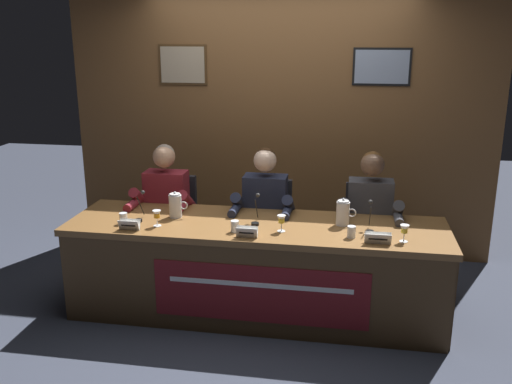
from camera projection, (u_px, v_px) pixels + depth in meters
ground_plane at (256, 311)px, 4.49m from camera, size 12.00×12.00×0.00m
wall_back_panelled at (280, 122)px, 5.43m from camera, size 4.10×0.14×2.60m
conference_table at (254, 258)px, 4.25m from camera, size 2.90×0.80×0.74m
chair_left at (172, 228)px, 5.06m from camera, size 0.44×0.45×0.91m
panelist_left at (164, 205)px, 4.79m from camera, size 0.51×0.48×1.24m
nameplate_left at (129, 225)px, 4.13m from camera, size 0.16×0.06×0.08m
juice_glass_left at (157, 215)px, 4.20m from camera, size 0.06×0.06×0.12m
water_cup_left at (123, 219)px, 4.27m from camera, size 0.06×0.06×0.08m
microphone_left at (140, 211)px, 4.34m from camera, size 0.06×0.17×0.22m
chair_center at (267, 234)px, 4.92m from camera, size 0.44×0.45×0.91m
panelist_center at (264, 211)px, 4.65m from camera, size 0.51×0.48×1.24m
nameplate_center at (247, 232)px, 3.98m from camera, size 0.15×0.06×0.08m
juice_glass_center at (281, 220)px, 4.09m from camera, size 0.06×0.06×0.12m
water_cup_center at (235, 227)px, 4.09m from camera, size 0.06×0.06×0.08m
microphone_center at (256, 214)px, 4.26m from camera, size 0.06×0.17×0.22m
chair_right at (367, 240)px, 4.78m from camera, size 0.44×0.45×0.91m
panelist_right at (370, 216)px, 4.51m from camera, size 0.51×0.48×1.24m
nameplate_right at (378, 238)px, 3.86m from camera, size 0.18×0.06×0.08m
juice_glass_right at (404, 230)px, 3.89m from camera, size 0.06×0.06×0.12m
water_cup_right at (351, 232)px, 3.98m from camera, size 0.06×0.06×0.08m
microphone_right at (370, 222)px, 4.09m from camera, size 0.06×0.17×0.22m
water_pitcher_left_side at (176, 205)px, 4.40m from camera, size 0.15×0.10×0.21m
water_pitcher_right_side at (343, 213)px, 4.22m from camera, size 0.15×0.10×0.21m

